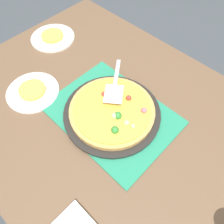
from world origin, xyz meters
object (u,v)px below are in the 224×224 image
object	(u,v)px
pizza_pan	(112,113)
plate_near_left	(33,92)
served_slice_right	(52,36)
plate_far_right	(53,38)
pizza_server	(115,84)
served_slice_left	(32,90)
pizza	(112,110)

from	to	relation	value
pizza_pan	plate_near_left	world-z (taller)	pizza_pan
pizza_pan	plate_near_left	size ratio (longest dim) A/B	1.73
served_slice_right	plate_far_right	bearing A→B (deg)	0.00
plate_near_left	plate_far_right	world-z (taller)	same
plate_near_left	plate_far_right	xyz separation A→B (m)	(0.22, -0.28, 0.00)
served_slice_right	pizza_server	distance (m)	0.49
pizza_pan	plate_near_left	distance (m)	0.35
pizza_pan	served_slice_left	world-z (taller)	served_slice_left
plate_far_right	pizza_server	distance (m)	0.49
plate_far_right	plate_near_left	bearing A→B (deg)	128.98
plate_far_right	served_slice_right	size ratio (longest dim) A/B	2.00
pizza_pan	pizza_server	xyz separation A→B (m)	(0.06, -0.08, 0.06)
pizza	served_slice_left	world-z (taller)	pizza
served_slice_right	plate_near_left	bearing A→B (deg)	128.98
plate_far_right	pizza_pan	bearing A→B (deg)	166.94
plate_far_right	pizza_server	world-z (taller)	pizza_server
served_slice_left	served_slice_right	bearing A→B (deg)	-51.02
pizza_pan	pizza_server	distance (m)	0.11
plate_near_left	pizza_server	xyz separation A→B (m)	(-0.26, -0.23, 0.07)
plate_near_left	pizza_server	world-z (taller)	pizza_server
served_slice_right	pizza_server	bearing A→B (deg)	174.36
plate_near_left	served_slice_left	size ratio (longest dim) A/B	2.00
plate_near_left	served_slice_right	xyz separation A→B (m)	(0.22, -0.28, 0.01)
pizza_pan	plate_far_right	bearing A→B (deg)	-13.06
served_slice_left	pizza_server	distance (m)	0.35
pizza	pizza_pan	bearing A→B (deg)	-4.93
pizza	pizza_server	size ratio (longest dim) A/B	1.57
pizza	plate_far_right	distance (m)	0.56
plate_far_right	served_slice_left	distance (m)	0.36
served_slice_left	plate_far_right	bearing A→B (deg)	-51.02
plate_far_right	pizza_server	size ratio (longest dim) A/B	1.05
plate_near_left	pizza_server	size ratio (longest dim) A/B	1.05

